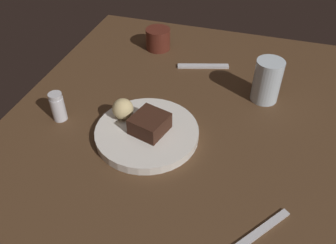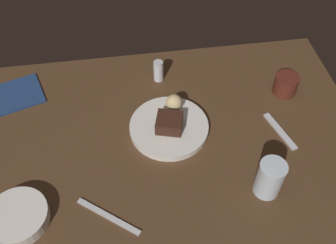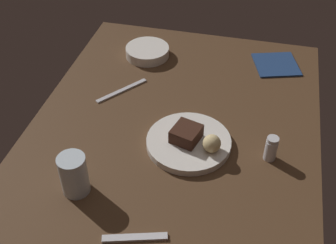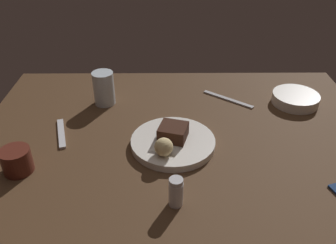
{
  "view_description": "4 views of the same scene",
  "coord_description": "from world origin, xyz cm",
  "px_view_note": "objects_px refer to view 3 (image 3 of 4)",
  "views": [
    {
      "loc": [
        53.57,
        16.26,
        58.85
      ],
      "look_at": [
        -2.2,
        -0.86,
        8.27
      ],
      "focal_mm": 37.66,
      "sensor_mm": 36.0,
      "label": 1
    },
    {
      "loc": [
        9.26,
        66.58,
        93.51
      ],
      "look_at": [
        -1.61,
        -6.6,
        5.6
      ],
      "focal_mm": 41.1,
      "sensor_mm": 36.0,
      "label": 2
    },
    {
      "loc": [
        -89.21,
        -20.99,
        89.09
      ],
      "look_at": [
        1.41,
        0.94,
        7.52
      ],
      "focal_mm": 46.89,
      "sensor_mm": 36.0,
      "label": 3
    },
    {
      "loc": [
        -3.85,
        -86.6,
        63.49
      ],
      "look_at": [
        -3.14,
        1.8,
        6.0
      ],
      "focal_mm": 38.03,
      "sensor_mm": 36.0,
      "label": 4
    }
  ],
  "objects_px": {
    "chocolate_cake_slice": "(186,134)",
    "bread_roll": "(212,143)",
    "dessert_spoon": "(136,238)",
    "folded_napkin": "(276,65)",
    "water_glass": "(74,175)",
    "butter_knife": "(122,91)",
    "side_bowl": "(147,52)",
    "salt_shaker": "(271,148)",
    "dessert_plate": "(189,142)"
  },
  "relations": [
    {
      "from": "dessert_plate",
      "to": "chocolate_cake_slice",
      "type": "distance_m",
      "value": 0.03
    },
    {
      "from": "water_glass",
      "to": "side_bowl",
      "type": "bearing_deg",
      "value": -0.55
    },
    {
      "from": "dessert_plate",
      "to": "folded_napkin",
      "type": "xyz_separation_m",
      "value": [
        0.47,
        -0.22,
        -0.01
      ]
    },
    {
      "from": "dessert_plate",
      "to": "side_bowl",
      "type": "bearing_deg",
      "value": 29.5
    },
    {
      "from": "salt_shaker",
      "to": "butter_knife",
      "type": "xyz_separation_m",
      "value": [
        0.19,
        0.48,
        -0.03
      ]
    },
    {
      "from": "side_bowl",
      "to": "dessert_spoon",
      "type": "relative_size",
      "value": 1.03
    },
    {
      "from": "bread_roll",
      "to": "water_glass",
      "type": "relative_size",
      "value": 0.44
    },
    {
      "from": "chocolate_cake_slice",
      "to": "dessert_spoon",
      "type": "bearing_deg",
      "value": 171.75
    },
    {
      "from": "water_glass",
      "to": "dessert_spoon",
      "type": "relative_size",
      "value": 0.75
    },
    {
      "from": "dessert_spoon",
      "to": "folded_napkin",
      "type": "distance_m",
      "value": 0.84
    },
    {
      "from": "chocolate_cake_slice",
      "to": "bread_roll",
      "type": "height_order",
      "value": "bread_roll"
    },
    {
      "from": "dessert_spoon",
      "to": "folded_napkin",
      "type": "xyz_separation_m",
      "value": [
        0.79,
        -0.27,
        -0.0
      ]
    },
    {
      "from": "dessert_plate",
      "to": "butter_knife",
      "type": "height_order",
      "value": "dessert_plate"
    },
    {
      "from": "chocolate_cake_slice",
      "to": "butter_knife",
      "type": "relative_size",
      "value": 0.4
    },
    {
      "from": "chocolate_cake_slice",
      "to": "butter_knife",
      "type": "bearing_deg",
      "value": 52.45
    },
    {
      "from": "side_bowl",
      "to": "dessert_spoon",
      "type": "height_order",
      "value": "side_bowl"
    },
    {
      "from": "chocolate_cake_slice",
      "to": "folded_napkin",
      "type": "bearing_deg",
      "value": -25.86
    },
    {
      "from": "chocolate_cake_slice",
      "to": "bread_roll",
      "type": "xyz_separation_m",
      "value": [
        -0.03,
        -0.08,
        0.0
      ]
    },
    {
      "from": "salt_shaker",
      "to": "side_bowl",
      "type": "height_order",
      "value": "salt_shaker"
    },
    {
      "from": "bread_roll",
      "to": "chocolate_cake_slice",
      "type": "bearing_deg",
      "value": 70.85
    },
    {
      "from": "bread_roll",
      "to": "folded_napkin",
      "type": "relative_size",
      "value": 0.34
    },
    {
      "from": "bread_roll",
      "to": "water_glass",
      "type": "height_order",
      "value": "water_glass"
    },
    {
      "from": "salt_shaker",
      "to": "dessert_spoon",
      "type": "relative_size",
      "value": 0.5
    },
    {
      "from": "water_glass",
      "to": "dessert_spoon",
      "type": "height_order",
      "value": "water_glass"
    },
    {
      "from": "butter_knife",
      "to": "chocolate_cake_slice",
      "type": "bearing_deg",
      "value": -89.89
    },
    {
      "from": "chocolate_cake_slice",
      "to": "side_bowl",
      "type": "bearing_deg",
      "value": 28.71
    },
    {
      "from": "side_bowl",
      "to": "water_glass",
      "type": "bearing_deg",
      "value": 179.45
    },
    {
      "from": "dessert_plate",
      "to": "dessert_spoon",
      "type": "xyz_separation_m",
      "value": [
        -0.33,
        0.06,
        -0.01
      ]
    },
    {
      "from": "bread_roll",
      "to": "water_glass",
      "type": "bearing_deg",
      "value": 122.75
    },
    {
      "from": "water_glass",
      "to": "folded_napkin",
      "type": "height_order",
      "value": "water_glass"
    },
    {
      "from": "bread_roll",
      "to": "dessert_spoon",
      "type": "xyz_separation_m",
      "value": [
        -0.3,
        0.12,
        -0.04
      ]
    },
    {
      "from": "dessert_spoon",
      "to": "butter_knife",
      "type": "xyz_separation_m",
      "value": [
        0.52,
        0.21,
        -0.0
      ]
    },
    {
      "from": "water_glass",
      "to": "folded_napkin",
      "type": "bearing_deg",
      "value": -33.69
    },
    {
      "from": "bread_roll",
      "to": "side_bowl",
      "type": "bearing_deg",
      "value": 34.41
    },
    {
      "from": "dessert_plate",
      "to": "butter_knife",
      "type": "distance_m",
      "value": 0.33
    },
    {
      "from": "chocolate_cake_slice",
      "to": "folded_napkin",
      "type": "height_order",
      "value": "chocolate_cake_slice"
    },
    {
      "from": "chocolate_cake_slice",
      "to": "salt_shaker",
      "type": "distance_m",
      "value": 0.23
    },
    {
      "from": "salt_shaker",
      "to": "water_glass",
      "type": "xyz_separation_m",
      "value": [
        -0.23,
        0.47,
        0.02
      ]
    },
    {
      "from": "folded_napkin",
      "to": "chocolate_cake_slice",
      "type": "bearing_deg",
      "value": 154.14
    },
    {
      "from": "water_glass",
      "to": "dessert_spoon",
      "type": "bearing_deg",
      "value": -119.07
    },
    {
      "from": "water_glass",
      "to": "dessert_plate",
      "type": "bearing_deg",
      "value": -47.14
    },
    {
      "from": "side_bowl",
      "to": "folded_napkin",
      "type": "height_order",
      "value": "side_bowl"
    },
    {
      "from": "bread_roll",
      "to": "dessert_spoon",
      "type": "height_order",
      "value": "bread_roll"
    },
    {
      "from": "chocolate_cake_slice",
      "to": "salt_shaker",
      "type": "bearing_deg",
      "value": -89.6
    },
    {
      "from": "chocolate_cake_slice",
      "to": "folded_napkin",
      "type": "distance_m",
      "value": 0.52
    },
    {
      "from": "dessert_plate",
      "to": "side_bowl",
      "type": "height_order",
      "value": "side_bowl"
    },
    {
      "from": "butter_knife",
      "to": "water_glass",
      "type": "bearing_deg",
      "value": -139.86
    },
    {
      "from": "butter_knife",
      "to": "folded_napkin",
      "type": "distance_m",
      "value": 0.55
    },
    {
      "from": "chocolate_cake_slice",
      "to": "dessert_spoon",
      "type": "relative_size",
      "value": 0.5
    },
    {
      "from": "bread_roll",
      "to": "water_glass",
      "type": "distance_m",
      "value": 0.37
    }
  ]
}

